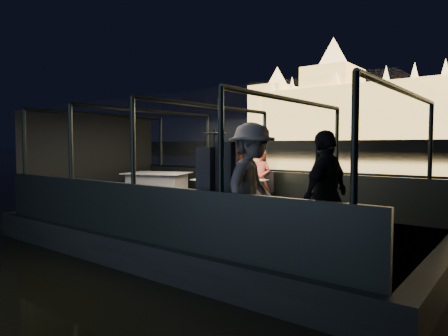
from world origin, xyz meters
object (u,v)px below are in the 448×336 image
Objects in this scene: wine_bottle at (210,173)px; person_man_maroon at (243,178)px; dining_table_central at (230,196)px; coat_stand at (214,189)px; passenger_dark at (326,196)px; chair_port_right at (261,193)px; dining_table_aft at (157,190)px; passenger_stripe at (252,192)px; person_woman_coral at (261,179)px; chair_port_left at (245,192)px.

person_man_maroon is at bearing 80.71° from wine_bottle.
coat_stand reaches higher than dining_table_central.
wine_bottle is at bearing -85.16° from person_man_maroon.
passenger_dark is at bearing -27.08° from wine_bottle.
dining_table_aft is at bearing -176.27° from chair_port_right.
passenger_stripe is at bearing 33.08° from coat_stand.
passenger_stripe is at bearing -57.50° from person_woman_coral.
person_man_maroon is 4.90× the size of wine_bottle.
coat_stand is 1.17× the size of person_man_maroon.
passenger_stripe is (1.69, -2.91, 0.40)m from chair_port_right.
person_woman_coral reaches higher than chair_port_left.
chair_port_left is at bearing -125.10° from passenger_dark.
wine_bottle reaches higher than chair_port_right.
coat_stand is at bearing -49.11° from wine_bottle.
dining_table_central is at bearing 0.68° from dining_table_aft.
chair_port_left is at bearing -34.14° from person_man_maroon.
person_man_maroon reaches higher than dining_table_aft.
chair_port_left is 0.99m from wine_bottle.
person_woman_coral is 4.77× the size of wine_bottle.
chair_port_left is at bearing 11.17° from dining_table_aft.
coat_stand is at bearing -56.95° from chair_port_left.
person_man_maroon reaches higher than dining_table_central.
person_man_maroon is at bearing 137.51° from chair_port_left.
chair_port_right is 0.35m from person_woman_coral.
person_man_maroon reaches higher than wine_bottle.
person_man_maroon is 1.07m from wine_bottle.
chair_port_left is (2.42, 0.48, 0.06)m from dining_table_aft.
coat_stand is 1.01× the size of passenger_dark.
dining_table_central is 4.79× the size of wine_bottle.
person_woman_coral is at bearing 53.22° from chair_port_left.
passenger_dark is (2.70, -2.66, 0.40)m from chair_port_right.
dining_table_central is at bearing -137.03° from chair_port_right.
dining_table_central is at bearing 46.70° from wine_bottle.
wine_bottle reaches higher than dining_table_central.
dining_table_aft is 1.08× the size of person_woman_coral.
person_woman_coral reaches higher than wine_bottle.
wine_bottle is at bearing 130.89° from coat_stand.
chair_port_right reaches higher than dining_table_central.
chair_port_right is at bearing -129.88° from passenger_dark.
coat_stand is 1.56m from passenger_dark.
dining_table_aft is 0.90× the size of passenger_dark.
chair_port_left is at bearing 117.27° from coat_stand.
coat_stand is 3.06m from wine_bottle.
person_woman_coral is at bearing 111.81° from coat_stand.
wine_bottle is (-0.41, -0.77, 0.47)m from chair_port_left.
dining_table_central is 0.69m from wine_bottle.
passenger_dark is at bearing -34.04° from chair_port_left.
dining_table_central is at bearing 122.79° from coat_stand.
coat_stand reaches higher than person_woman_coral.
dining_table_central is 0.84× the size of passenger_dark.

